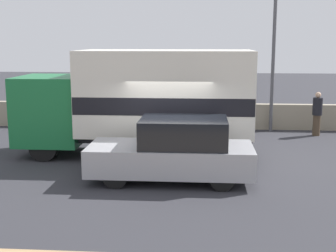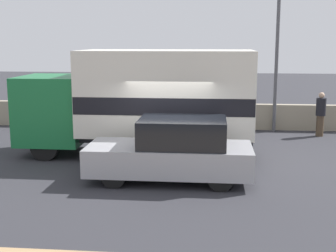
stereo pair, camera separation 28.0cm
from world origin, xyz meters
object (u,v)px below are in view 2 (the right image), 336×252
street_lamp (278,30)px  pedestrian (321,114)px  car_hatchback (174,151)px  box_truck (146,99)px

street_lamp → pedestrian: size_ratio=4.09×
street_lamp → car_hatchback: (-3.48, -7.10, -3.22)m
car_hatchback → box_truck: bearing=-67.4°
box_truck → pedestrian: size_ratio=4.34×
street_lamp → pedestrian: street_lamp is taller
street_lamp → car_hatchback: 8.53m
street_lamp → pedestrian: (1.64, -0.79, -3.14)m
street_lamp → box_truck: (-4.60, -4.43, -2.19)m
street_lamp → box_truck: bearing=-136.1°
street_lamp → pedestrian: 3.64m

